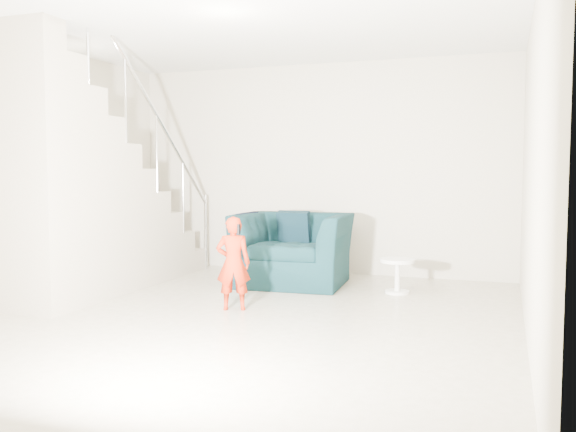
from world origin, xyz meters
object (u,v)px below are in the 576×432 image
Objects in this scene: toddler at (233,263)px; staircase at (80,206)px; armchair at (293,249)px; side_table at (397,270)px.

toddler is 0.25× the size of staircase.
toddler is 1.95m from staircase.
armchair reaches higher than side_table.
armchair is 1.27m from side_table.
armchair is at bearing 173.43° from side_table.
armchair is 1.46m from toddler.
armchair is at bearing 33.12° from staircase.
staircase reaches higher than armchair.
armchair is 2.43m from staircase.
staircase is (-3.23, -1.15, 0.69)m from side_table.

